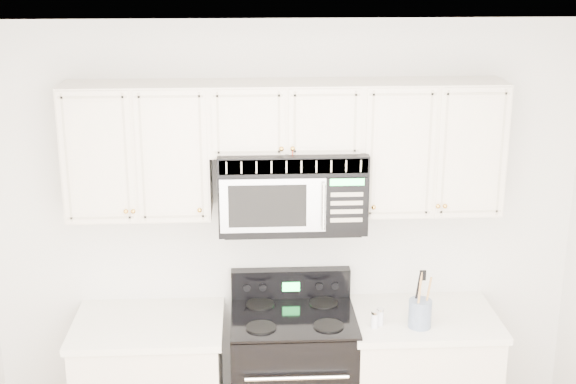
{
  "coord_description": "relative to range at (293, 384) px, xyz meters",
  "views": [
    {
      "loc": [
        -0.22,
        -2.78,
        2.98
      ],
      "look_at": [
        0.0,
        1.3,
        1.73
      ],
      "focal_mm": 50.0,
      "sensor_mm": 36.0,
      "label": 1
    }
  ],
  "objects": [
    {
      "name": "microwave",
      "position": [
        -0.01,
        0.09,
        1.19
      ],
      "size": [
        0.82,
        0.46,
        0.45
      ],
      "color": "black",
      "rests_on": "ground"
    },
    {
      "name": "upper_cabinets",
      "position": [
        -0.04,
        0.14,
        1.45
      ],
      "size": [
        2.44,
        0.37,
        0.75
      ],
      "color": "beige",
      "rests_on": "ground"
    },
    {
      "name": "shaker_pepper",
      "position": [
        0.45,
        -0.16,
        0.49
      ],
      "size": [
        0.04,
        0.04,
        0.1
      ],
      "color": "silver",
      "rests_on": "base_cabinet_right"
    },
    {
      "name": "range",
      "position": [
        0.0,
        0.0,
        0.0
      ],
      "size": [
        0.72,
        0.66,
        1.11
      ],
      "color": "black",
      "rests_on": "ground"
    },
    {
      "name": "shaker_salt",
      "position": [
        0.49,
        -0.13,
        0.49
      ],
      "size": [
        0.04,
        0.04,
        0.1
      ],
      "color": "silver",
      "rests_on": "base_cabinet_right"
    },
    {
      "name": "utensil_crock",
      "position": [
        0.71,
        -0.16,
        0.52
      ],
      "size": [
        0.13,
        0.13,
        0.35
      ],
      "color": "slate",
      "rests_on": "base_cabinet_right"
    }
  ]
}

